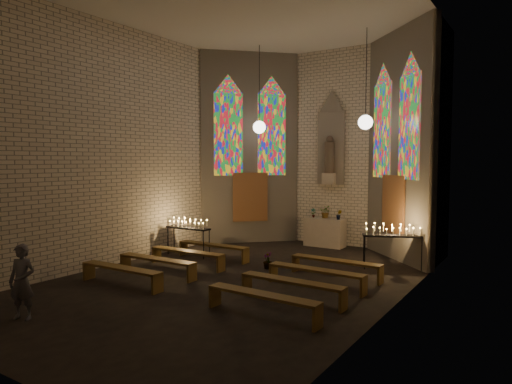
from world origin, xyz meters
TOP-DOWN VIEW (x-y plane):
  - floor at (0.00, 0.00)m, footprint 12.00×12.00m
  - room at (-0.00, 3.37)m, footprint 8.22×12.43m
  - altar at (0.00, 5.45)m, footprint 1.40×0.60m
  - flower_vase_left at (-0.46, 5.46)m, footprint 0.21×0.17m
  - flower_vase_center at (-0.01, 5.53)m, footprint 0.46×0.41m
  - flower_vase_right at (0.55, 5.39)m, footprint 0.23×0.22m
  - aisle_flower_pot at (0.04, 1.50)m, footprint 0.34×0.34m
  - votive_stand_left at (-3.00, 1.60)m, footprint 1.56×0.41m
  - votive_stand_right at (2.99, 3.38)m, footprint 1.65×1.04m
  - pew_left_0 at (-2.03, 1.65)m, footprint 2.45×0.39m
  - pew_right_0 at (2.03, 1.65)m, footprint 2.45×0.39m
  - pew_left_1 at (-2.03, 0.45)m, footprint 2.45×0.39m
  - pew_right_1 at (2.03, 0.45)m, footprint 2.45×0.39m
  - pew_left_2 at (-2.03, -0.75)m, footprint 2.45×0.39m
  - pew_right_2 at (2.03, -0.75)m, footprint 2.45×0.39m
  - pew_left_3 at (-2.03, -1.95)m, footprint 2.45×0.39m
  - pew_right_3 at (2.03, -1.95)m, footprint 2.45×0.39m
  - visitor at (-1.80, -4.55)m, footprint 0.62×0.52m

SIDE VIEW (x-z plane):
  - floor at x=0.00m, z-range 0.00..0.00m
  - aisle_flower_pot at x=0.04m, z-range 0.00..0.47m
  - pew_left_0 at x=-2.03m, z-range 0.15..0.62m
  - pew_right_0 at x=2.03m, z-range 0.15..0.62m
  - pew_left_1 at x=-2.03m, z-range 0.15..0.62m
  - pew_right_1 at x=2.03m, z-range 0.15..0.62m
  - pew_left_2 at x=-2.03m, z-range 0.15..0.62m
  - pew_right_2 at x=2.03m, z-range 0.15..0.62m
  - pew_left_3 at x=-2.03m, z-range 0.15..0.62m
  - pew_right_3 at x=2.03m, z-range 0.15..0.62m
  - altar at x=0.00m, z-range 0.00..1.00m
  - visitor at x=-1.80m, z-range 0.00..1.45m
  - votive_stand_left at x=-3.00m, z-range 0.41..1.55m
  - votive_stand_right at x=2.99m, z-range 0.43..1.64m
  - flower_vase_left at x=-0.46m, z-range 1.00..1.33m
  - flower_vase_right at x=0.55m, z-range 1.00..1.35m
  - flower_vase_center at x=-0.01m, z-range 1.00..1.45m
  - room at x=0.00m, z-range 0.21..7.22m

